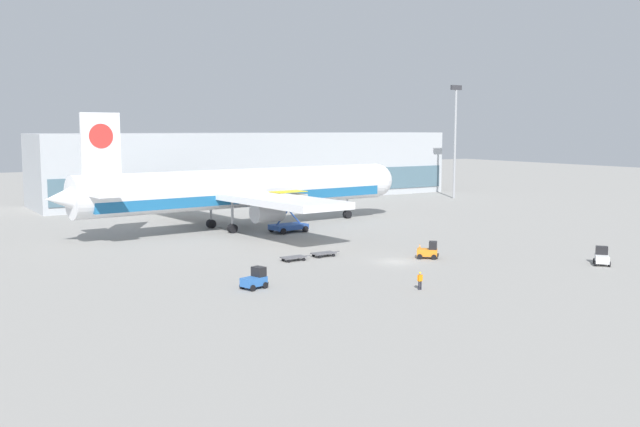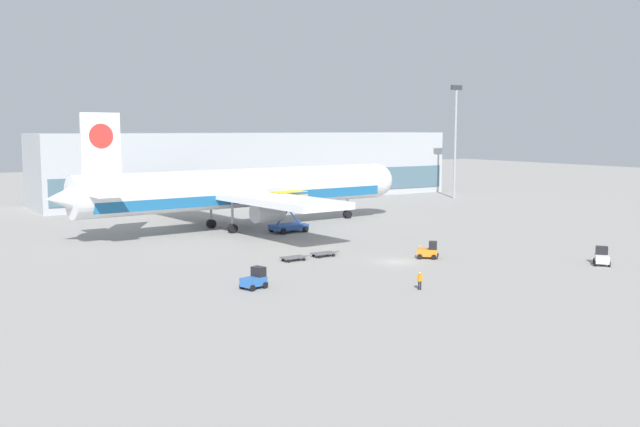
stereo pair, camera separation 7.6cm
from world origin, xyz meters
name	(u,v)px [view 1 (the left image)]	position (x,y,z in m)	size (l,w,h in m)	color
ground_plane	(396,262)	(0.00, 0.00, 0.00)	(400.00, 400.00, 0.00)	gray
terminal_building	(254,166)	(19.67, 74.36, 6.99)	(90.00, 18.20, 14.00)	#B2B7BC
light_mast	(455,134)	(56.21, 51.83, 13.87)	(2.80, 0.50, 24.05)	#9EA0A5
airplane_main	(241,190)	(-3.10, 33.65, 5.84)	(58.06, 48.52, 17.00)	white
scissor_lift_loader	(288,217)	(1.10, 26.71, 2.23)	(5.45, 3.77, 5.94)	#284C99
baggage_tug_foreground	(602,257)	(18.09, -13.38, 0.88)	(2.77, 2.69, 2.00)	silver
baggage_tug_mid	(429,251)	(4.48, -0.28, 0.88)	(2.76, 2.71, 2.00)	orange
baggage_tug_far	(255,279)	(-19.58, -3.58, 0.88)	(2.73, 2.19, 2.00)	#2D66B7
baggage_dolly_lead	(294,257)	(-9.52, 6.68, 0.39)	(3.72, 1.58, 0.48)	#56565B
baggage_dolly_second	(324,253)	(-5.21, 7.13, 0.39)	(3.72, 1.58, 0.48)	#56565B
ground_crew_near	(420,279)	(-6.80, -12.20, 0.99)	(0.56, 0.28, 1.70)	black
traffic_cone_near	(420,246)	(8.07, 5.62, 0.27)	(0.40, 0.40, 0.56)	black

